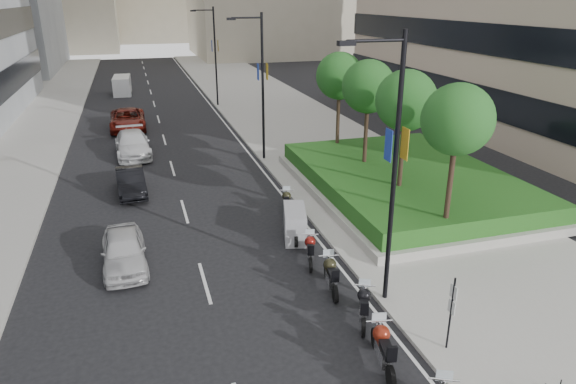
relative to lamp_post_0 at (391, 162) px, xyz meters
name	(u,v)px	position (x,y,z in m)	size (l,w,h in m)	color
ground	(272,340)	(-4.14, -1.00, -5.07)	(160.00, 160.00, 0.00)	black
sidewalk_right	(282,116)	(4.86, 29.00, -4.99)	(10.00, 100.00, 0.15)	#9E9B93
sidewalk_left	(20,133)	(-16.14, 29.00, -4.99)	(8.00, 100.00, 0.15)	#9E9B93
lane_edge	(223,120)	(-0.44, 29.00, -5.06)	(0.12, 100.00, 0.01)	silver
lane_centre	(160,124)	(-5.64, 29.00, -5.06)	(0.12, 100.00, 0.01)	silver
planter	(405,188)	(5.86, 9.00, -4.72)	(10.00, 14.00, 0.40)	#A3A198
hedge	(406,177)	(5.86, 9.00, -4.12)	(9.40, 13.40, 0.80)	#294F16
tree_0	(458,120)	(4.36, 3.00, 0.36)	(2.80, 2.80, 6.30)	#332319
tree_1	(406,101)	(4.36, 7.00, 0.36)	(2.80, 2.80, 6.30)	#332319
tree_2	(368,87)	(4.36, 11.00, 0.36)	(2.80, 2.80, 6.30)	#332319
tree_3	(339,76)	(4.36, 15.00, 0.36)	(2.80, 2.80, 6.30)	#332319
lamp_post_0	(391,162)	(0.00, 0.00, 0.00)	(2.34, 0.45, 9.00)	black
lamp_post_1	(260,81)	(0.00, 17.00, 0.00)	(2.34, 0.45, 9.00)	black
lamp_post_2	(214,52)	(0.00, 35.00, 0.00)	(2.34, 0.45, 9.00)	black
parking_sign	(451,310)	(0.66, -3.00, -3.61)	(0.06, 0.32, 2.50)	black
motorcycle_1	(383,347)	(-1.44, -3.01, -4.44)	(0.81, 2.31, 1.16)	black
motorcycle_2	(364,306)	(-1.04, -0.86, -4.50)	(1.04, 1.97, 1.05)	black
motorcycle_3	(331,275)	(-1.36, 1.25, -4.48)	(0.74, 2.20, 1.10)	black
motorcycle_4	(310,250)	(-1.42, 3.36, -4.52)	(0.83, 1.97, 1.01)	black
motorcycle_5	(295,224)	(-1.34, 5.63, -4.40)	(1.41, 2.36, 1.34)	black
motorcycle_6	(287,202)	(-0.89, 8.39, -4.53)	(0.82, 1.97, 1.01)	black
car_a	(124,251)	(-8.43, 5.08, -4.37)	(1.64, 4.08, 1.39)	#BDBCBE
car_b	(131,182)	(-8.07, 13.25, -4.40)	(1.40, 4.02, 1.32)	black
car_c	(133,144)	(-7.86, 20.57, -4.30)	(2.14, 5.27, 1.53)	silver
car_d	(128,120)	(-8.12, 27.91, -4.27)	(2.65, 5.74, 1.60)	#58100A
delivery_van	(122,86)	(-8.55, 44.32, -4.20)	(1.90, 4.52, 1.86)	white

